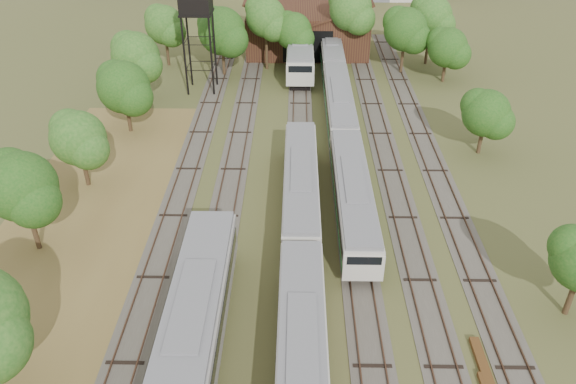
{
  "coord_description": "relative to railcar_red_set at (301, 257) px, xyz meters",
  "views": [
    {
      "loc": [
        -2.42,
        -18.16,
        25.34
      ],
      "look_at": [
        -2.98,
        17.47,
        2.5
      ],
      "focal_mm": 35.0,
      "sensor_mm": 36.0,
      "label": 1
    }
  ],
  "objects": [
    {
      "name": "dry_grass_patch",
      "position": [
        -16.0,
        -2.71,
        -1.76
      ],
      "size": [
        14.0,
        60.0,
        0.04
      ],
      "primitive_type": "cube",
      "color": "brown",
      "rests_on": "ground"
    },
    {
      "name": "tracks",
      "position": [
        1.33,
        14.29,
        -1.74
      ],
      "size": [
        24.6,
        80.0,
        0.19
      ],
      "color": "#4C473D",
      "rests_on": "ground"
    },
    {
      "name": "railcar_red_set",
      "position": [
        0.0,
        0.0,
        0.0
      ],
      "size": [
        2.72,
        34.58,
        3.36
      ],
      "color": "black",
      "rests_on": "ground"
    },
    {
      "name": "railcar_green_set",
      "position": [
        4.0,
        24.84,
        -0.02
      ],
      "size": [
        2.69,
        52.08,
        3.32
      ],
      "color": "black",
      "rests_on": "ground"
    },
    {
      "name": "railcar_rear",
      "position": [
        0.0,
        39.77,
        0.34
      ],
      "size": [
        3.23,
        16.08,
        4.0
      ],
      "color": "black",
      "rests_on": "ground"
    },
    {
      "name": "old_grey_coach",
      "position": [
        -6.0,
        -6.71,
        0.35
      ],
      "size": [
        3.15,
        18.0,
        3.9
      ],
      "color": "black",
      "rests_on": "ground"
    },
    {
      "name": "water_tower",
      "position": [
        -11.35,
        32.79,
        8.31
      ],
      "size": [
        3.46,
        3.46,
        11.96
      ],
      "color": "black",
      "rests_on": "ground"
    },
    {
      "name": "maintenance_shed",
      "position": [
        1.0,
        47.27,
        1.14
      ],
      "size": [
        16.45,
        11.55,
        7.58
      ],
      "color": "#381B14",
      "rests_on": "ground"
    },
    {
      "name": "tree_band_left",
      "position": [
        -17.48,
        5.24,
        3.1
      ],
      "size": [
        7.66,
        52.2,
        7.91
      ],
      "color": "#382616",
      "rests_on": "ground"
    },
    {
      "name": "tree_band_far",
      "position": [
        0.76,
        39.99,
        4.04
      ],
      "size": [
        38.27,
        10.03,
        9.55
      ],
      "color": "#382616",
      "rests_on": "ground"
    },
    {
      "name": "tree_band_right",
      "position": [
        16.91,
        20.15,
        2.37
      ],
      "size": [
        5.0,
        43.19,
        6.49
      ],
      "color": "#382616",
      "rests_on": "ground"
    }
  ]
}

